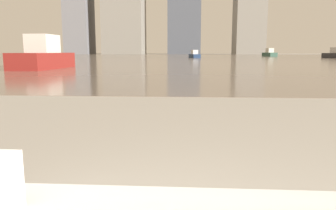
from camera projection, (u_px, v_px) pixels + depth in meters
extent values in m
cube|color=gray|center=(188.00, 57.00, 61.22)|extent=(180.00, 110.00, 0.01)
cube|color=navy|center=(195.00, 56.00, 49.73)|extent=(1.80, 3.37, 0.56)
cube|color=silver|center=(195.00, 52.00, 49.63)|extent=(1.05, 1.35, 0.64)
cube|color=maroon|center=(44.00, 61.00, 18.62)|extent=(1.85, 5.12, 0.89)
cube|color=silver|center=(43.00, 44.00, 18.46)|extent=(1.31, 1.93, 1.02)
cube|color=#2D2D33|center=(336.00, 56.00, 48.54)|extent=(3.12, 4.39, 0.73)
cube|color=#335647|center=(269.00, 54.00, 65.08)|extent=(2.16, 4.49, 0.75)
cube|color=silver|center=(270.00, 50.00, 64.95)|extent=(1.32, 1.77, 0.86)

